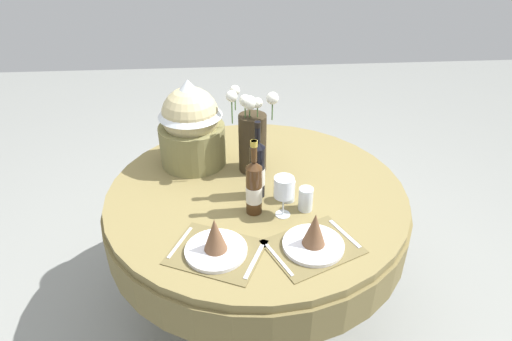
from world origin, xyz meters
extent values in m
plane|color=gray|center=(0.00, 0.00, 0.00)|extent=(8.00, 8.00, 0.00)
cylinder|color=olive|center=(0.00, 0.00, 0.72)|extent=(1.39, 1.39, 0.04)
cylinder|color=olive|center=(0.00, 0.00, 0.61)|extent=(1.42, 1.42, 0.18)
cylinder|color=black|center=(0.00, 0.00, 0.37)|extent=(0.12, 0.12, 0.67)
cylinder|color=black|center=(0.00, 0.00, 0.01)|extent=(0.67, 0.67, 0.03)
cube|color=brown|center=(-0.19, -0.42, 0.74)|extent=(0.42, 0.38, 0.00)
cylinder|color=white|center=(-0.19, -0.42, 0.75)|extent=(0.24, 0.24, 0.02)
cone|color=brown|center=(-0.19, -0.42, 0.83)|extent=(0.09, 0.09, 0.14)
cube|color=silver|center=(-0.33, -0.36, 0.75)|extent=(0.09, 0.18, 0.00)
cube|color=silver|center=(-0.05, -0.48, 0.75)|extent=(0.09, 0.18, 0.00)
cube|color=brown|center=(0.19, -0.42, 0.74)|extent=(0.42, 0.38, 0.00)
cylinder|color=white|center=(0.19, -0.42, 0.75)|extent=(0.24, 0.24, 0.02)
cone|color=brown|center=(0.19, -0.42, 0.83)|extent=(0.09, 0.09, 0.14)
cube|color=silver|center=(0.05, -0.48, 0.75)|extent=(0.09, 0.18, 0.00)
cube|color=silver|center=(0.33, -0.35, 0.75)|extent=(0.09, 0.18, 0.00)
cylinder|color=#332819|center=(-0.01, 0.18, 0.89)|extent=(0.13, 0.13, 0.29)
sphere|color=white|center=(0.02, 0.16, 1.11)|extent=(0.05, 0.05, 0.05)
cylinder|color=#4C7038|center=(0.02, 0.16, 1.06)|extent=(0.01, 0.01, 0.06)
sphere|color=white|center=(-0.08, 0.25, 1.14)|extent=(0.05, 0.05, 0.05)
cylinder|color=#4C7038|center=(-0.08, 0.25, 1.08)|extent=(0.01, 0.01, 0.09)
sphere|color=white|center=(-0.02, 0.16, 1.11)|extent=(0.06, 0.06, 0.06)
cylinder|color=#4C7038|center=(-0.02, 0.16, 1.06)|extent=(0.01, 0.01, 0.05)
sphere|color=white|center=(-0.10, 0.10, 1.17)|extent=(0.05, 0.05, 0.05)
cylinder|color=#4C7038|center=(-0.10, 0.10, 1.09)|extent=(0.01, 0.01, 0.12)
sphere|color=white|center=(0.08, 0.13, 1.14)|extent=(0.06, 0.06, 0.06)
cylinder|color=#4C7038|center=(0.08, 0.13, 1.08)|extent=(0.01, 0.01, 0.09)
sphere|color=white|center=(-0.04, 0.16, 1.12)|extent=(0.05, 0.05, 0.05)
cylinder|color=#4C7038|center=(-0.04, 0.16, 1.07)|extent=(0.01, 0.01, 0.07)
cylinder|color=#422814|center=(-0.02, -0.17, 0.85)|extent=(0.07, 0.07, 0.22)
cylinder|color=silver|center=(-0.02, -0.17, 0.84)|extent=(0.07, 0.07, 0.08)
cone|color=#422814|center=(-0.02, -0.17, 0.98)|extent=(0.07, 0.07, 0.03)
cylinder|color=#422814|center=(-0.02, -0.17, 1.04)|extent=(0.03, 0.03, 0.09)
cylinder|color=#B29933|center=(-0.02, -0.17, 1.08)|extent=(0.03, 0.03, 0.02)
cylinder|color=black|center=(0.00, -0.05, 0.87)|extent=(0.07, 0.07, 0.25)
cylinder|color=silver|center=(0.00, -0.05, 0.85)|extent=(0.07, 0.07, 0.08)
cone|color=black|center=(0.00, -0.05, 1.01)|extent=(0.07, 0.07, 0.03)
cylinder|color=black|center=(0.00, -0.05, 1.07)|extent=(0.03, 0.03, 0.09)
cylinder|color=black|center=(0.00, -0.05, 1.10)|extent=(0.03, 0.03, 0.02)
cylinder|color=silver|center=(0.10, -0.20, 0.74)|extent=(0.06, 0.06, 0.00)
cylinder|color=silver|center=(0.10, -0.20, 0.79)|extent=(0.01, 0.01, 0.09)
cylinder|color=silver|center=(0.10, -0.20, 0.89)|extent=(0.08, 0.08, 0.09)
cylinder|color=silver|center=(0.20, -0.17, 0.80)|extent=(0.06, 0.06, 0.11)
cylinder|color=silver|center=(0.13, -0.10, 0.79)|extent=(0.06, 0.06, 0.10)
cylinder|color=olive|center=(-0.30, 0.27, 0.84)|extent=(0.33, 0.33, 0.20)
sphere|color=#C6B784|center=(-0.30, 0.27, 1.00)|extent=(0.28, 0.28, 0.28)
cone|color=silver|center=(-0.30, 0.27, 1.10)|extent=(0.31, 0.31, 0.18)
camera|label=1|loc=(-0.13, -1.67, 1.89)|focal=30.43mm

